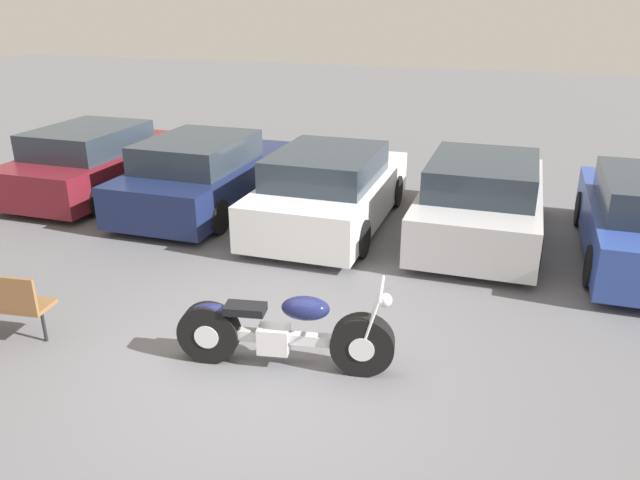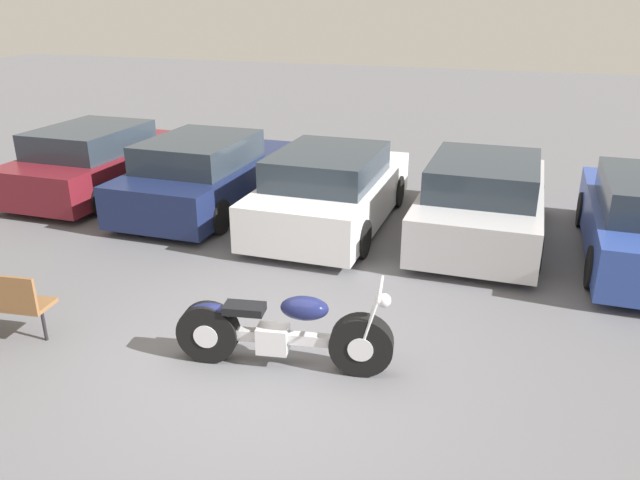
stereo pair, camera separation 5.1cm
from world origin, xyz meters
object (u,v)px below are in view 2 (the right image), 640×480
at_px(parked_car_navy, 206,174).
at_px(parked_car_silver, 483,200).
at_px(parked_car_white, 331,190).
at_px(motorcycle, 281,332).
at_px(parked_car_maroon, 99,161).

bearing_deg(parked_car_navy, parked_car_silver, 0.48).
bearing_deg(parked_car_silver, parked_car_white, -174.36).
xyz_separation_m(motorcycle, parked_car_silver, (1.70, 4.72, 0.22)).
bearing_deg(motorcycle, parked_car_maroon, 140.67).
height_order(parked_car_navy, parked_car_silver, same).
bearing_deg(parked_car_maroon, parked_car_white, -4.62).
bearing_deg(parked_car_maroon, parked_car_navy, -4.57).
relative_size(parked_car_maroon, parked_car_silver, 1.00).
relative_size(parked_car_navy, parked_car_white, 1.00).
bearing_deg(motorcycle, parked_car_navy, 126.05).
xyz_separation_m(motorcycle, parked_car_white, (-0.85, 4.47, 0.22)).
bearing_deg(parked_car_maroon, motorcycle, -39.33).
bearing_deg(parked_car_white, parked_car_navy, 175.32).
bearing_deg(parked_car_navy, parked_car_maroon, 175.43).
height_order(parked_car_white, parked_car_silver, same).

